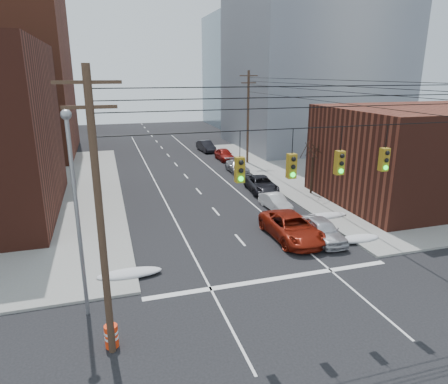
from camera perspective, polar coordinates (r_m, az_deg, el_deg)
ground at (r=17.48m, az=16.24°, el=-21.83°), size 160.00×160.00×0.00m
sidewalk_ne at (r=52.96m, az=25.30°, el=3.46°), size 40.00×40.00×0.15m
building_brick_far at (r=87.18m, az=-29.23°, el=11.49°), size 22.00×18.00×12.00m
building_office at (r=62.91m, az=12.44°, el=17.91°), size 22.00×20.00×25.00m
building_glass at (r=87.32m, az=5.01°, el=16.77°), size 20.00×18.00×22.00m
building_storefront at (r=38.30m, az=26.71°, el=4.80°), size 16.00×12.00×8.00m
utility_pole_left at (r=15.03m, az=-17.32°, el=-3.19°), size 2.20×0.28×11.00m
utility_pole_far at (r=48.41m, az=3.45°, el=10.78°), size 2.20×0.28×11.00m
traffic_signals at (r=16.75m, az=13.04°, el=4.08°), size 17.00×0.42×2.02m
street_light at (r=18.01m, az=-20.45°, el=-1.05°), size 0.44×0.44×9.32m
bare_tree at (r=36.83m, az=12.47°, el=3.10°), size 2.09×2.20×4.93m
snow_nw at (r=22.77m, az=-13.33°, el=-11.26°), size 3.50×1.08×0.42m
snow_ne at (r=27.91m, az=18.67°, el=-6.35°), size 3.00×1.08×0.42m
snow_east_far at (r=31.39m, az=14.00°, el=-3.38°), size 4.00×1.08×0.42m
red_pickup at (r=27.07m, az=9.65°, el=-5.00°), size 2.78×5.92×1.64m
parked_car_a at (r=27.20m, az=13.86°, el=-5.30°), size 1.88×4.45×1.50m
parked_car_b at (r=32.71m, az=7.36°, el=-1.44°), size 1.61×3.86×1.24m
parked_car_c at (r=37.49m, az=5.34°, el=1.12°), size 2.78×5.27×1.41m
parked_car_d at (r=44.73m, az=1.87°, el=3.66°), size 1.86×4.52×1.31m
parked_car_e at (r=51.09m, az=0.06°, el=5.39°), size 1.77×4.32×1.47m
parked_car_f at (r=56.97m, az=-2.60°, el=6.56°), size 1.95×4.68×1.50m
lot_car_a at (r=35.72m, az=-28.01°, el=-1.37°), size 4.48×2.85×1.40m
lot_car_b at (r=37.87m, az=-27.97°, el=-0.42°), size 5.23×2.80×1.40m
lot_car_c at (r=35.78m, az=-28.80°, el=-1.48°), size 5.00×2.92×1.36m
construction_barrel at (r=17.73m, az=-15.79°, el=-19.16°), size 0.69×0.69×0.97m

